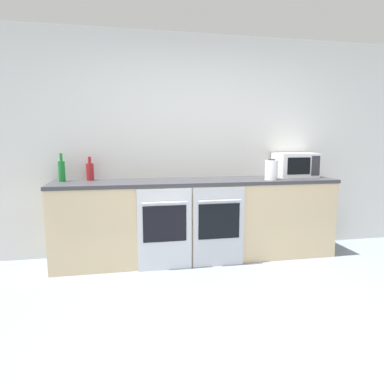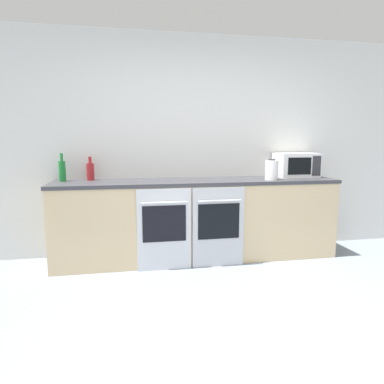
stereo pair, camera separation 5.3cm
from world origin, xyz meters
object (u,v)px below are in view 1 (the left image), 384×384
object	(u,v)px
oven_left	(165,229)
kettle	(271,170)
oven_right	(219,227)
bottle_green	(62,170)
bottle_red	(90,171)
microwave	(295,165)

from	to	relation	value
oven_left	kettle	world-z (taller)	kettle
oven_right	kettle	size ratio (longest dim) A/B	3.68
bottle_green	bottle_red	distance (m)	0.30
bottle_green	bottle_red	bearing A→B (deg)	9.63
oven_right	bottle_red	xyz separation A→B (m)	(-1.36, 0.51, 0.58)
oven_left	oven_right	xyz separation A→B (m)	(0.58, 0.00, 0.00)
oven_left	kettle	bearing A→B (deg)	7.41
oven_right	kettle	distance (m)	0.90
microwave	bottle_green	bearing A→B (deg)	179.14
oven_right	bottle_green	size ratio (longest dim) A/B	2.83
oven_left	bottle_red	xyz separation A→B (m)	(-0.77, 0.51, 0.58)
oven_right	oven_left	bearing A→B (deg)	180.00
oven_right	bottle_green	world-z (taller)	bottle_green
bottle_green	bottle_red	xyz separation A→B (m)	(0.29, 0.05, -0.02)
oven_left	oven_right	bearing A→B (deg)	0.00
oven_left	bottle_green	bearing A→B (deg)	156.47
oven_left	microwave	xyz separation A→B (m)	(1.67, 0.42, 0.62)
oven_right	bottle_green	distance (m)	1.81
oven_left	bottle_green	size ratio (longest dim) A/B	2.83
microwave	kettle	bearing A→B (deg)	-148.77
oven_left	bottle_red	world-z (taller)	bottle_red
microwave	bottle_red	size ratio (longest dim) A/B	1.82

